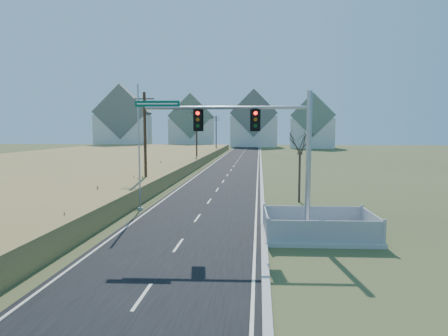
{
  "coord_description": "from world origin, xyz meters",
  "views": [
    {
      "loc": [
        3.87,
        -20.58,
        5.64
      ],
      "look_at": [
        1.82,
        2.52,
        3.4
      ],
      "focal_mm": 32.0,
      "sensor_mm": 36.0,
      "label": 1
    }
  ],
  "objects_px": {
    "flagpole": "(139,161)",
    "bare_tree": "(300,141)",
    "fence_enclosure": "(318,232)",
    "traffic_signal_mast": "(273,148)",
    "open_sign": "(271,231)"
  },
  "relations": [
    {
      "from": "fence_enclosure",
      "to": "open_sign",
      "type": "relative_size",
      "value": 8.54
    },
    {
      "from": "flagpole",
      "to": "open_sign",
      "type": "bearing_deg",
      "value": -36.1
    },
    {
      "from": "bare_tree",
      "to": "fence_enclosure",
      "type": "bearing_deg",
      "value": -90.0
    },
    {
      "from": "fence_enclosure",
      "to": "bare_tree",
      "type": "distance_m",
      "value": 11.23
    },
    {
      "from": "traffic_signal_mast",
      "to": "bare_tree",
      "type": "distance_m",
      "value": 9.93
    },
    {
      "from": "fence_enclosure",
      "to": "flagpole",
      "type": "relative_size",
      "value": 0.68
    },
    {
      "from": "fence_enclosure",
      "to": "open_sign",
      "type": "height_order",
      "value": "fence_enclosure"
    },
    {
      "from": "bare_tree",
      "to": "flagpole",
      "type": "bearing_deg",
      "value": -160.1
    },
    {
      "from": "traffic_signal_mast",
      "to": "flagpole",
      "type": "bearing_deg",
      "value": 146.14
    },
    {
      "from": "traffic_signal_mast",
      "to": "open_sign",
      "type": "distance_m",
      "value": 4.42
    },
    {
      "from": "flagpole",
      "to": "bare_tree",
      "type": "xyz_separation_m",
      "value": [
        11.44,
        4.14,
        1.24
      ]
    },
    {
      "from": "open_sign",
      "to": "flagpole",
      "type": "xyz_separation_m",
      "value": [
        -8.94,
        6.52,
        3.12
      ]
    },
    {
      "from": "fence_enclosure",
      "to": "bare_tree",
      "type": "height_order",
      "value": "bare_tree"
    },
    {
      "from": "traffic_signal_mast",
      "to": "fence_enclosure",
      "type": "relative_size",
      "value": 1.63
    },
    {
      "from": "traffic_signal_mast",
      "to": "bare_tree",
      "type": "relative_size",
      "value": 1.64
    }
  ]
}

